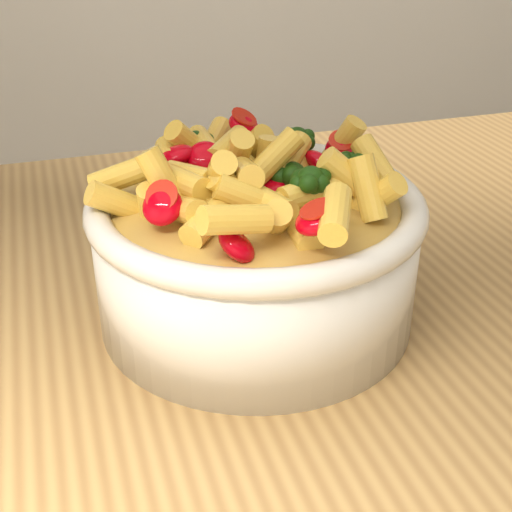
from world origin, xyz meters
name	(u,v)px	position (x,y,z in m)	size (l,w,h in m)	color
table	(290,465)	(0.00, 0.00, 0.80)	(1.20, 0.80, 0.90)	#A88048
serving_bowl	(256,254)	(-0.01, 0.05, 0.95)	(0.22, 0.22, 0.09)	silver
pasta_salad	(256,173)	(-0.01, 0.05, 1.01)	(0.17, 0.17, 0.04)	#FFE350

